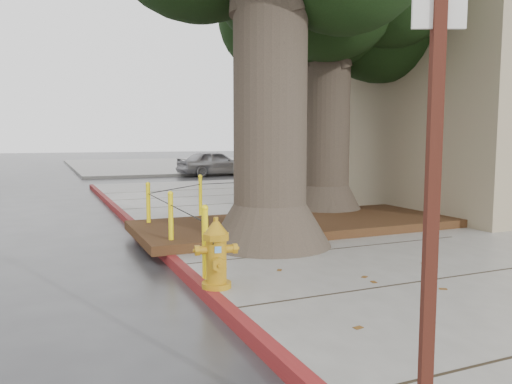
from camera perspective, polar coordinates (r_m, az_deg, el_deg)
ground at (r=6.34m, az=14.71°, el=-11.67°), size 140.00×140.00×0.00m
sidewalk_far at (r=36.13m, az=-7.66°, el=3.12°), size 16.00×20.00×0.15m
curb_red at (r=7.67m, az=-9.47°, el=-7.86°), size 0.14×26.00×0.16m
planter_bed at (r=9.96m, az=4.95°, el=-3.67°), size 6.40×2.60×0.16m
building_corner at (r=19.34m, az=23.27°, el=14.79°), size 12.00×13.00×10.00m
building_side_white at (r=36.63m, az=9.50°, el=10.06°), size 10.00×10.00×9.00m
building_side_grey at (r=45.05m, az=11.86°, el=11.17°), size 12.00×14.00×12.00m
tree_far at (r=12.32m, az=9.42°, el=20.62°), size 4.50×3.80×7.17m
bollard_ring at (r=9.64m, az=-5.68°, el=-1.39°), size 3.79×5.39×0.95m
fire_hydrant at (r=5.96m, az=-4.55°, el=-7.04°), size 0.45×0.42×0.85m
signpost at (r=2.67m, az=19.52°, el=0.29°), size 0.25×0.13×2.67m
car_silver at (r=26.08m, az=-4.80°, el=3.31°), size 4.03×2.03×1.32m
car_red at (r=28.20m, az=9.59°, el=3.38°), size 3.84×1.61×1.23m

